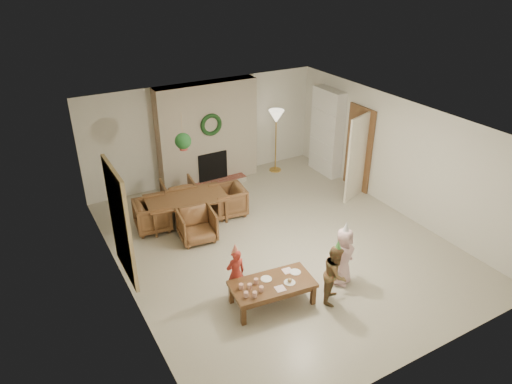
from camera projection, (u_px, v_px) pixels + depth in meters
floor at (279, 243)px, 9.34m from camera, size 7.00×7.00×0.00m
ceiling at (282, 124)px, 8.19m from camera, size 7.00×7.00×0.00m
wall_back at (204, 131)px, 11.46m from camera, size 7.00×0.00×7.00m
wall_front at (424, 294)px, 6.06m from camera, size 7.00×0.00×7.00m
wall_left at (121, 229)px, 7.45m from camera, size 0.00×7.00×7.00m
wall_right at (398, 156)px, 10.07m from camera, size 0.00×7.00×7.00m
fireplace_mass at (208, 134)px, 11.31m from camera, size 2.50×0.40×2.50m
fireplace_hearth at (216, 183)px, 11.59m from camera, size 1.60×0.30×0.12m
fireplace_firebox at (212, 167)px, 11.54m from camera, size 0.75×0.12×0.75m
fireplace_wreath at (211, 125)px, 10.99m from camera, size 0.54×0.10×0.54m
floor_lamp_base at (275, 170)px, 12.42m from camera, size 0.31×0.31×0.03m
floor_lamp_post at (276, 143)px, 12.07m from camera, size 0.03×0.03×1.49m
floor_lamp_shade at (276, 116)px, 11.74m from camera, size 0.40×0.40×0.33m
bookshelf_carcass at (327, 132)px, 11.85m from camera, size 0.30×1.00×2.20m
bookshelf_shelf_a at (324, 156)px, 12.14m from camera, size 0.30×0.92×0.03m
bookshelf_shelf_b at (326, 141)px, 11.95m from camera, size 0.30×0.92×0.03m
bookshelf_shelf_c at (327, 127)px, 11.77m from camera, size 0.30×0.92×0.03m
bookshelf_shelf_d at (328, 111)px, 11.59m from camera, size 0.30×0.92×0.03m
books_row_lower at (328, 153)px, 11.95m from camera, size 0.20×0.40×0.24m
books_row_mid at (324, 136)px, 11.92m from camera, size 0.20×0.44×0.24m
books_row_upper at (329, 123)px, 11.62m from camera, size 0.20×0.36×0.22m
door_frame at (359, 148)px, 11.09m from camera, size 0.05×0.86×2.04m
door_leaf at (357, 158)px, 10.64m from camera, size 0.77×0.32×2.00m
curtain_panel at (120, 223)px, 7.62m from camera, size 0.06×1.20×2.00m
dining_table at (187, 210)px, 9.94m from camera, size 1.77×1.13×0.59m
dining_chair_near at (197, 225)px, 9.32m from camera, size 0.78×0.79×0.65m
dining_chair_far at (179, 194)px, 10.53m from camera, size 0.78×0.79×0.65m
dining_chair_left at (153, 215)px, 9.67m from camera, size 0.79×0.78×0.65m
dining_chair_right at (228, 201)px, 10.24m from camera, size 0.79×0.78×0.65m
hanging_plant_cord at (182, 130)px, 8.94m from camera, size 0.01×0.01×0.70m
hanging_plant_pot at (183, 147)px, 9.10m from camera, size 0.16×0.16×0.12m
hanging_plant_foliage at (183, 141)px, 9.04m from camera, size 0.32×0.32×0.32m
coffee_table_top at (272, 284)px, 7.59m from camera, size 1.42×0.83×0.06m
coffee_table_apron at (272, 288)px, 7.62m from camera, size 1.31×0.71×0.08m
coffee_leg_fl at (243, 315)px, 7.25m from camera, size 0.08×0.08×0.35m
coffee_leg_fr at (313, 295)px, 7.67m from camera, size 0.08×0.08×0.35m
coffee_leg_bl at (231, 294)px, 7.70m from camera, size 0.08×0.08×0.35m
coffee_leg_br at (298, 276)px, 8.12m from camera, size 0.08×0.08×0.35m
cup_a at (246, 294)px, 7.24m from camera, size 0.08×0.08×0.09m
cup_b at (241, 287)px, 7.41m from camera, size 0.08×0.08×0.09m
cup_c at (255, 294)px, 7.24m from camera, size 0.08×0.08×0.09m
cup_d at (250, 286)px, 7.41m from camera, size 0.08×0.08×0.09m
cup_e at (261, 289)px, 7.36m from camera, size 0.08×0.08×0.09m
cup_f at (256, 281)px, 7.53m from camera, size 0.08×0.08×0.09m
plate_a at (266, 279)px, 7.66m from camera, size 0.21×0.21×0.01m
plate_b at (290, 282)px, 7.58m from camera, size 0.21×0.21×0.01m
plate_c at (295, 272)px, 7.82m from camera, size 0.21×0.21×0.01m
food_scoop at (290, 280)px, 7.56m from camera, size 0.08×0.08×0.07m
napkin_left at (280, 289)px, 7.44m from camera, size 0.17×0.17×0.01m
napkin_right at (287, 271)px, 7.85m from camera, size 0.17×0.17×0.01m
child_red at (236, 273)px, 7.73m from camera, size 0.34×0.23×0.92m
party_hat_red at (235, 248)px, 7.50m from camera, size 0.16×0.16×0.17m
child_plaid at (335, 274)px, 7.62m from camera, size 0.64×0.63×1.04m
party_hat_plaid at (338, 245)px, 7.36m from camera, size 0.16×0.16×0.17m
child_pink at (343, 256)px, 8.02m from camera, size 0.63×0.55×1.08m
party_hat_pink at (346, 227)px, 7.75m from camera, size 0.18×0.18×0.19m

